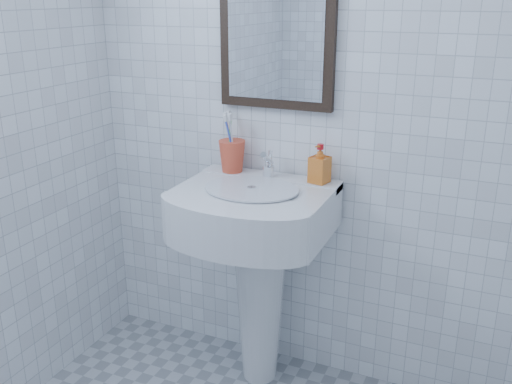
% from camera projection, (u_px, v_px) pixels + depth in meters
% --- Properties ---
extents(wall_back, '(2.20, 0.02, 2.50)m').
position_uv_depth(wall_back, '(327.00, 109.00, 2.36)').
color(wall_back, silver).
rests_on(wall_back, ground).
extents(washbasin, '(0.62, 0.46, 0.96)m').
position_uv_depth(washbasin, '(258.00, 252.00, 2.46)').
color(washbasin, silver).
rests_on(washbasin, ground).
extents(faucet, '(0.05, 0.11, 0.13)m').
position_uv_depth(faucet, '(268.00, 166.00, 2.44)').
color(faucet, silver).
rests_on(faucet, washbasin).
extents(toothbrush_cup, '(0.13, 0.13, 0.14)m').
position_uv_depth(toothbrush_cup, '(232.00, 156.00, 2.52)').
color(toothbrush_cup, '#D4452A').
rests_on(toothbrush_cup, washbasin).
extents(soap_dispenser, '(0.09, 0.09, 0.16)m').
position_uv_depth(soap_dispenser, '(320.00, 164.00, 2.36)').
color(soap_dispenser, '#C24812').
rests_on(soap_dispenser, washbasin).
extents(wall_mirror, '(0.50, 0.04, 0.62)m').
position_uv_depth(wall_mirror, '(276.00, 33.00, 2.33)').
color(wall_mirror, black).
rests_on(wall_mirror, wall_back).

